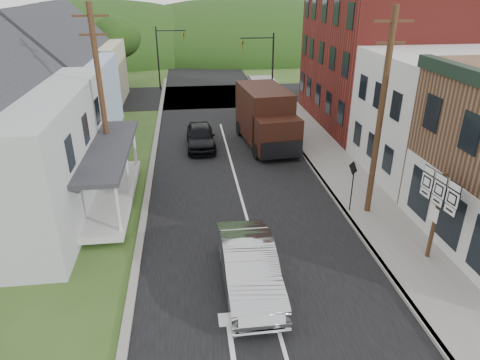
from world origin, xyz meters
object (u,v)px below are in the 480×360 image
object	(u,v)px
dark_sedan	(200,136)
warning_sign	(353,179)
route_sign_cluster	(437,204)
silver_sedan	(249,267)
delivery_van	(266,118)

from	to	relation	value
dark_sedan	warning_sign	bearing A→B (deg)	-56.48
warning_sign	dark_sedan	bearing A→B (deg)	113.14
route_sign_cluster	warning_sign	bearing A→B (deg)	106.37
warning_sign	silver_sedan	bearing A→B (deg)	-149.58
silver_sedan	dark_sedan	world-z (taller)	silver_sedan
silver_sedan	warning_sign	xyz separation A→B (m)	(5.38, 4.72, 0.87)
silver_sedan	dark_sedan	xyz separation A→B (m)	(-1.08, 14.29, -0.09)
silver_sedan	delivery_van	world-z (taller)	delivery_van
delivery_van	route_sign_cluster	distance (m)	14.03
dark_sedan	delivery_van	distance (m)	4.40
silver_sedan	warning_sign	bearing A→B (deg)	40.73
dark_sedan	warning_sign	size ratio (longest dim) A/B	1.81
silver_sedan	dark_sedan	size ratio (longest dim) A/B	1.16
delivery_van	dark_sedan	bearing A→B (deg)	173.67
silver_sedan	delivery_van	distance (m)	14.65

